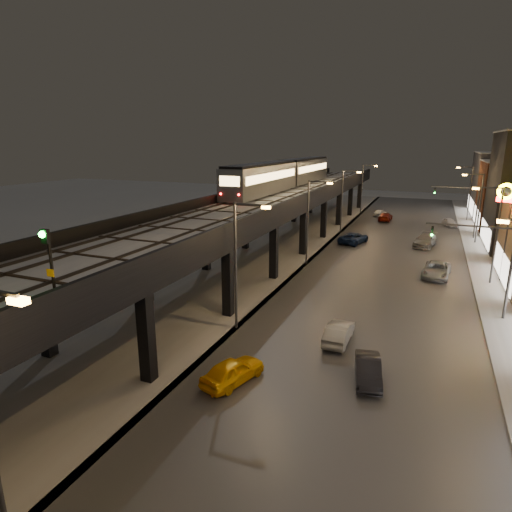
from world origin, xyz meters
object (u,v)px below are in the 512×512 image
(subway_train, at_px, (286,174))
(car_far_white, at_px, (380,213))
(car_taxi, at_px, (233,372))
(car_onc_dark, at_px, (436,270))
(rail_signal, at_px, (48,252))
(car_near_white, at_px, (339,333))
(car_mid_silver, at_px, (354,238))
(car_mid_dark, at_px, (385,217))
(car_onc_silver, at_px, (368,371))
(car_onc_white, at_px, (425,241))
(car_onc_red, at_px, (450,223))

(subway_train, relative_size, car_far_white, 10.50)
(car_taxi, xyz_separation_m, car_onc_dark, (10.22, 24.79, 0.03))
(rail_signal, relative_size, car_near_white, 0.75)
(car_mid_silver, bearing_deg, subway_train, -5.74)
(car_mid_silver, xyz_separation_m, car_far_white, (0.63, 22.94, -0.11))
(subway_train, distance_m, rail_signal, 48.22)
(car_mid_dark, relative_size, car_far_white, 1.33)
(car_onc_silver, height_order, car_onc_dark, car_onc_dark)
(rail_signal, relative_size, car_mid_silver, 0.58)
(car_near_white, xyz_separation_m, car_onc_silver, (2.48, -4.11, -0.03))
(subway_train, distance_m, car_onc_white, 21.08)
(subway_train, bearing_deg, car_mid_dark, 48.59)
(car_far_white, bearing_deg, car_onc_white, 127.08)
(subway_train, height_order, car_onc_red, subway_train)
(rail_signal, height_order, car_taxi, rail_signal)
(car_mid_dark, height_order, car_onc_silver, car_mid_dark)
(subway_train, bearing_deg, car_onc_silver, -65.09)
(car_mid_silver, height_order, car_far_white, car_mid_silver)
(car_far_white, distance_m, car_onc_silver, 56.61)
(car_mid_silver, bearing_deg, car_onc_silver, 116.53)
(car_mid_silver, distance_m, car_onc_silver, 34.01)
(car_taxi, relative_size, car_near_white, 0.99)
(car_near_white, relative_size, car_onc_red, 1.11)
(car_near_white, distance_m, car_mid_silver, 29.53)
(car_onc_red, bearing_deg, car_onc_dark, -111.27)
(car_onc_dark, bearing_deg, car_mid_silver, 136.75)
(rail_signal, relative_size, car_far_white, 0.84)
(car_far_white, relative_size, car_onc_red, 0.98)
(car_taxi, distance_m, car_onc_silver, 7.44)
(car_onc_dark, distance_m, car_onc_white, 13.28)
(car_taxi, relative_size, car_mid_silver, 0.77)
(subway_train, height_order, rail_signal, subway_train)
(car_onc_white, bearing_deg, rail_signal, -95.78)
(rail_signal, height_order, car_mid_dark, rail_signal)
(car_onc_white, bearing_deg, car_mid_silver, -158.87)
(subway_train, relative_size, car_onc_dark, 7.34)
(rail_signal, distance_m, car_onc_red, 63.74)
(rail_signal, height_order, car_onc_dark, rail_signal)
(subway_train, relative_size, car_taxi, 9.41)
(car_onc_dark, height_order, car_onc_red, car_onc_dark)
(car_near_white, height_order, car_mid_dark, car_mid_dark)
(rail_signal, height_order, car_near_white, rail_signal)
(car_onc_dark, relative_size, car_onc_red, 1.40)
(car_mid_dark, distance_m, car_far_white, 4.50)
(car_mid_dark, relative_size, car_onc_white, 0.89)
(car_mid_dark, xyz_separation_m, car_onc_white, (6.68, -16.99, 0.08))
(subway_train, height_order, car_mid_silver, subway_train)
(car_onc_silver, height_order, car_onc_white, car_onc_white)
(subway_train, xyz_separation_m, car_mid_silver, (10.79, -4.15, -7.75))
(rail_signal, bearing_deg, car_onc_red, 75.08)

